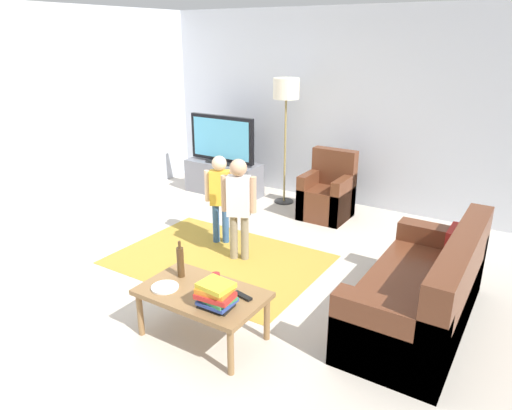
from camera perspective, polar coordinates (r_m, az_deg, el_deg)
The scene contains 17 objects.
ground at distance 4.74m, azimuth -3.95°, elevation -9.51°, with size 7.80×7.80×0.00m, color beige.
wall_back at distance 6.84m, azimuth 11.07°, elevation 11.35°, with size 6.00×0.12×2.70m, color silver.
wall_left at distance 6.48m, azimuth -26.50°, elevation 9.19°, with size 0.12×6.00×2.70m, color silver.
area_rug at distance 5.22m, azimuth -4.54°, elevation -6.58°, with size 2.20×1.60×0.01m, color #B28C33.
tv_stand at distance 7.28m, azimuth -3.93°, elevation 3.24°, with size 1.20×0.44×0.50m.
tv at distance 7.11m, azimuth -4.15°, elevation 7.87°, with size 1.10×0.28×0.71m.
couch at distance 4.22m, azimuth 19.96°, elevation -10.27°, with size 0.80×1.80×0.86m.
armchair at distance 6.38m, azimuth 8.72°, elevation 1.15°, with size 0.60×0.60×0.90m.
floor_lamp at distance 6.62m, azimuth 3.67°, elevation 13.09°, with size 0.36×0.36×1.78m.
child_near_tv at distance 5.42m, azimuth -4.39°, elevation 1.63°, with size 0.32×0.22×1.05m.
child_center at distance 4.97m, azimuth -2.10°, elevation 0.55°, with size 0.35×0.22×1.13m.
coffee_table at distance 3.82m, azimuth -6.54°, elevation -10.97°, with size 1.00×0.60×0.42m.
book_stack at distance 3.55m, azimuth -4.89°, elevation -10.78°, with size 0.30×0.24×0.20m.
bottle at distance 3.97m, azimuth -9.14°, elevation -6.79°, with size 0.06×0.06×0.32m.
tv_remote at distance 3.69m, azimuth -1.64°, elevation -10.95°, with size 0.17×0.05×0.02m, color black.
soda_can at distance 3.82m, azimuth -4.87°, elevation -9.03°, with size 0.07×0.07×0.12m, color red.
plate at distance 3.88m, azimuth -10.97°, elevation -9.75°, with size 0.22×0.22×0.02m.
Camera 1 is at (2.48, -3.30, 2.32)m, focal length 33.04 mm.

